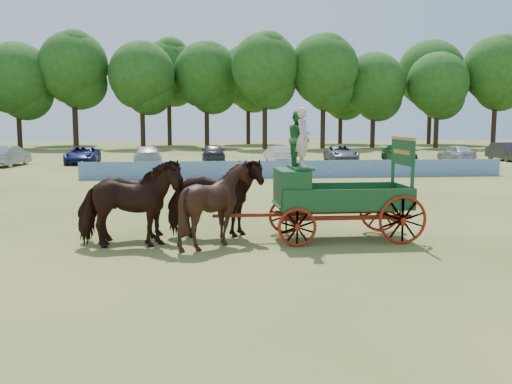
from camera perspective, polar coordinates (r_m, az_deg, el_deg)
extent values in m
plane|color=#A58A4A|center=(18.01, 17.72, -4.29)|extent=(160.00, 160.00, 0.00)
imported|color=black|center=(15.88, -12.66, -1.30)|extent=(2.83, 1.34, 2.36)
imported|color=black|center=(16.96, -12.25, -0.75)|extent=(3.02, 1.91, 2.36)
imported|color=black|center=(15.79, -3.98, -1.18)|extent=(2.16, 1.92, 2.37)
imported|color=black|center=(16.88, -4.13, -0.65)|extent=(2.81, 1.30, 2.36)
cube|color=maroon|center=(16.65, 3.56, -2.78)|extent=(0.12, 2.00, 0.12)
cube|color=maroon|center=(17.41, 13.35, -2.52)|extent=(0.12, 2.00, 0.12)
cube|color=maroon|center=(16.42, 9.06, -2.57)|extent=(3.80, 0.10, 0.12)
cube|color=maroon|center=(17.47, 8.11, -1.96)|extent=(3.80, 0.10, 0.12)
cube|color=maroon|center=(16.50, 0.48, -2.33)|extent=(2.80, 0.09, 0.09)
cube|color=#174621|center=(16.90, 8.59, -1.32)|extent=(3.80, 1.80, 0.10)
cube|color=#174621|center=(16.02, 9.41, -0.72)|extent=(3.80, 0.06, 0.55)
cube|color=#174621|center=(17.71, 7.88, 0.06)|extent=(3.80, 0.06, 0.55)
cube|color=#174621|center=(17.44, 14.59, -0.22)|extent=(0.06, 1.80, 0.55)
cube|color=#174621|center=(16.51, 3.59, 0.47)|extent=(0.85, 1.70, 1.05)
cube|color=#174621|center=(16.50, 4.46, 2.45)|extent=(0.55, 1.50, 0.08)
cube|color=#174621|center=(16.48, 2.28, -0.23)|extent=(0.10, 1.60, 0.65)
cube|color=#174621|center=(16.55, 2.89, -1.26)|extent=(0.55, 1.60, 0.06)
cube|color=#174621|center=(16.60, 15.38, 1.65)|extent=(0.08, 0.08, 1.80)
cube|color=#174621|center=(18.09, 13.52, 2.15)|extent=(0.08, 0.08, 1.80)
cube|color=#174621|center=(17.30, 14.47, 3.89)|extent=(0.07, 1.75, 0.75)
cube|color=gold|center=(17.28, 14.52, 5.21)|extent=(0.08, 1.80, 0.09)
cube|color=gold|center=(17.28, 14.35, 3.89)|extent=(0.02, 1.30, 0.12)
torus|color=maroon|center=(15.74, 4.14, -3.55)|extent=(1.09, 0.09, 1.09)
torus|color=maroon|center=(17.58, 3.03, -2.40)|extent=(1.09, 0.09, 1.09)
torus|color=maroon|center=(16.51, 14.46, -2.72)|extent=(1.39, 0.09, 1.39)
torus|color=maroon|center=(18.28, 12.36, -1.72)|extent=(1.39, 0.09, 1.39)
imported|color=beige|center=(16.11, 4.72, 5.47)|extent=(0.40, 0.61, 1.68)
imported|color=#286B28|center=(16.80, 4.26, 5.39)|extent=(0.60, 0.77, 1.59)
cube|color=#1D519D|center=(34.81, 4.16, 2.30)|extent=(26.00, 0.08, 1.05)
imported|color=gray|center=(47.45, -23.52, 3.33)|extent=(2.26, 4.88, 1.55)
imported|color=navy|center=(47.90, -16.96, 3.57)|extent=(2.50, 5.17, 1.42)
imported|color=silver|center=(45.27, -10.83, 3.60)|extent=(2.66, 5.31, 1.48)
imported|color=#333338|center=(47.05, -4.28, 3.90)|extent=(1.92, 4.68, 1.59)
imported|color=silver|center=(47.72, 2.12, 3.82)|extent=(1.90, 4.25, 1.35)
imported|color=slate|center=(48.92, 8.52, 3.85)|extent=(2.56, 5.13, 1.40)
imported|color=#144C1E|center=(49.54, 14.08, 3.75)|extent=(2.03, 4.81, 1.38)
imported|color=#B2B2B7|center=(51.62, 19.38, 3.70)|extent=(2.04, 4.27, 1.41)
imported|color=#262628|center=(53.77, 23.83, 3.71)|extent=(1.78, 4.82, 1.58)
cylinder|color=#382314|center=(76.69, -22.58, 5.79)|extent=(0.60, 0.60, 4.66)
sphere|color=#204712|center=(76.85, -22.81, 10.45)|extent=(8.81, 8.81, 8.81)
cylinder|color=#382314|center=(74.91, -17.57, 6.31)|extent=(0.60, 0.60, 5.53)
sphere|color=#204712|center=(75.20, -17.79, 11.97)|extent=(8.44, 8.44, 8.44)
cylinder|color=#382314|center=(72.87, -11.25, 6.26)|extent=(0.60, 0.60, 4.93)
sphere|color=#204712|center=(73.08, -11.38, 11.45)|extent=(8.19, 8.19, 8.19)
cylinder|color=#382314|center=(74.52, -4.93, 6.44)|extent=(0.60, 0.60, 5.08)
sphere|color=#204712|center=(74.75, -4.99, 11.67)|extent=(8.35, 8.35, 8.35)
cylinder|color=#382314|center=(69.95, 0.89, 6.55)|extent=(0.60, 0.60, 5.38)
sphere|color=#204712|center=(70.24, 0.90, 12.45)|extent=(8.12, 8.12, 8.12)
cylinder|color=#382314|center=(71.63, 6.70, 6.48)|extent=(0.60, 0.60, 5.32)
sphere|color=#204712|center=(71.90, 6.78, 12.18)|extent=(8.49, 8.49, 8.49)
cylinder|color=#382314|center=(74.93, 11.59, 6.05)|extent=(0.60, 0.60, 4.36)
sphere|color=#204712|center=(75.06, 11.70, 10.52)|extent=(8.02, 8.02, 8.02)
cylinder|color=#382314|center=(75.97, 17.56, 5.90)|extent=(0.60, 0.60, 4.41)
sphere|color=#204712|center=(76.11, 17.73, 10.36)|extent=(7.68, 7.68, 7.68)
cylinder|color=#382314|center=(78.91, 22.68, 6.06)|extent=(0.60, 0.60, 5.35)
sphere|color=#204712|center=(79.17, 22.93, 11.26)|extent=(8.40, 8.40, 8.40)
cylinder|color=#382314|center=(85.53, -17.66, 6.34)|extent=(0.60, 0.60, 5.43)
sphere|color=#204712|center=(85.78, -17.85, 11.22)|extent=(7.87, 7.87, 7.87)
cylinder|color=#382314|center=(81.92, -8.65, 6.70)|extent=(0.60, 0.60, 5.79)
sphere|color=#204712|center=(82.24, -8.75, 12.12)|extent=(8.10, 8.10, 8.10)
cylinder|color=#382314|center=(84.73, -0.78, 6.68)|extent=(0.60, 0.60, 5.46)
sphere|color=#204712|center=(84.98, -0.79, 11.62)|extent=(8.90, 8.90, 8.90)
cylinder|color=#382314|center=(86.08, 8.42, 6.32)|extent=(0.60, 0.60, 4.57)
sphere|color=#204712|center=(86.21, 8.50, 10.40)|extent=(8.44, 8.44, 8.44)
cylinder|color=#382314|center=(88.57, 16.93, 6.43)|extent=(0.60, 0.60, 5.56)
sphere|color=#204712|center=(88.83, 17.11, 11.25)|extent=(9.80, 9.80, 9.80)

